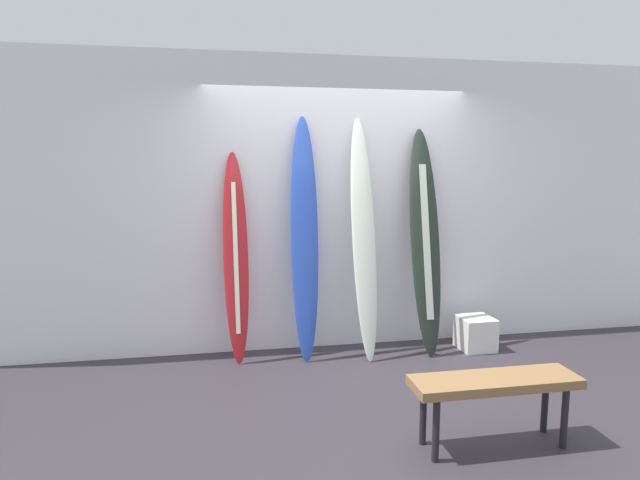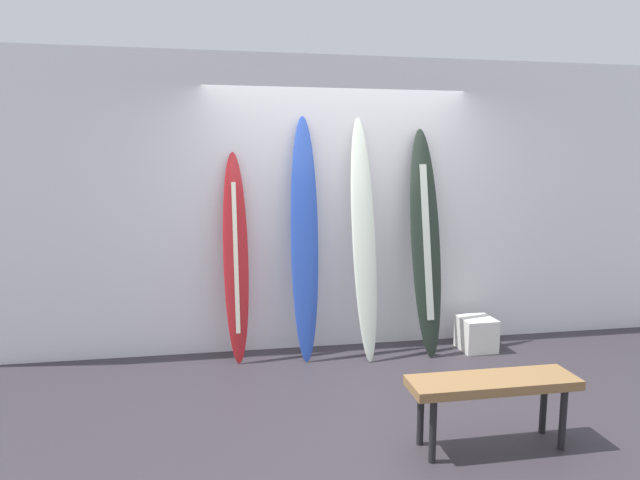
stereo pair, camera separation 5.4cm
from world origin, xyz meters
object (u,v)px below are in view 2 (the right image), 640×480
Objects in this scene: surfboard_crimson at (236,258)px; surfboard_ivory at (364,238)px; surfboard_cobalt at (305,239)px; surfboard_charcoal at (426,243)px; bench at (493,387)px; display_block_left at (476,334)px.

surfboard_ivory is (1.17, -0.08, 0.16)m from surfboard_crimson.
surfboard_cobalt reaches higher than surfboard_charcoal.
surfboard_cobalt is at bearing -3.38° from surfboard_crimson.
surfboard_charcoal reaches higher than bench.
surfboard_charcoal is at bearing -0.37° from surfboard_ivory.
surfboard_ivory reaches higher than bench.
display_block_left is at bearing -3.68° from surfboard_ivory.
surfboard_crimson is 0.89× the size of surfboard_charcoal.
surfboard_cobalt reaches higher than surfboard_ivory.
surfboard_crimson is 1.19m from surfboard_ivory.
bench is (1.57, -1.83, -0.56)m from surfboard_crimson.
bench is at bearing -77.23° from surfboard_ivory.
bench is (0.40, -1.75, -0.72)m from surfboard_ivory.
surfboard_crimson is at bearing 176.62° from surfboard_cobalt.
surfboard_cobalt is at bearing 175.96° from display_block_left.
surfboard_charcoal is (1.15, -0.05, -0.06)m from surfboard_cobalt.
surfboard_cobalt reaches higher than display_block_left.
bench reaches higher than display_block_left.
display_block_left is 1.84m from bench.
surfboard_crimson is 2.47m from bench.
surfboard_charcoal reaches higher than surfboard_crimson.
bench is (0.94, -1.79, -0.72)m from surfboard_cobalt.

